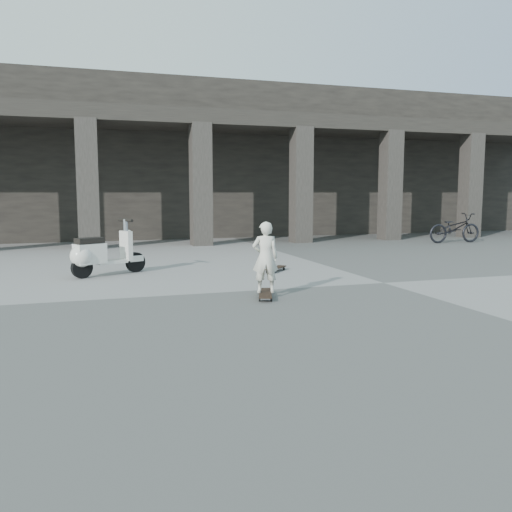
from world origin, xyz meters
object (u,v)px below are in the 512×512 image
object	(u,v)px
skateboard_spare	(276,268)
bicycle	(454,228)
longboard	(265,294)
scooter	(96,254)
child	(265,257)

from	to	relation	value
skateboard_spare	bicycle	distance (m)	9.48
longboard	scooter	world-z (taller)	scooter
scooter	bicycle	bearing A→B (deg)	-7.12
longboard	skateboard_spare	distance (m)	3.02
bicycle	longboard	bearing A→B (deg)	129.95
longboard	child	bearing A→B (deg)	0.00
skateboard_spare	child	world-z (taller)	child
child	bicycle	xyz separation A→B (m)	(9.50, 7.34, -0.17)
scooter	bicycle	distance (m)	12.79
child	scooter	size ratio (longest dim) A/B	0.75
longboard	scooter	bearing A→B (deg)	57.02
scooter	child	bearing A→B (deg)	-76.89
child	bicycle	bearing A→B (deg)	-128.26
skateboard_spare	scooter	size ratio (longest dim) A/B	0.45
child	scooter	distance (m)	4.18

